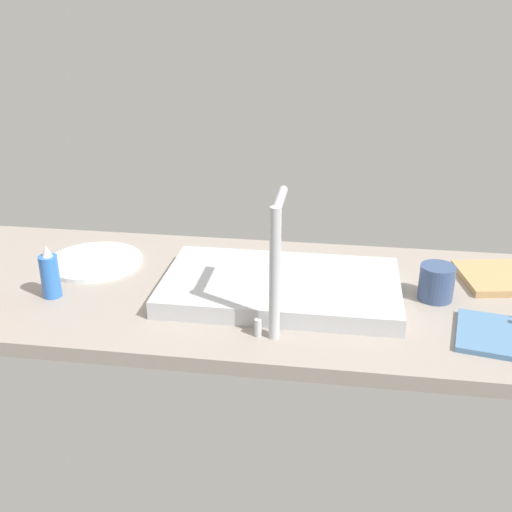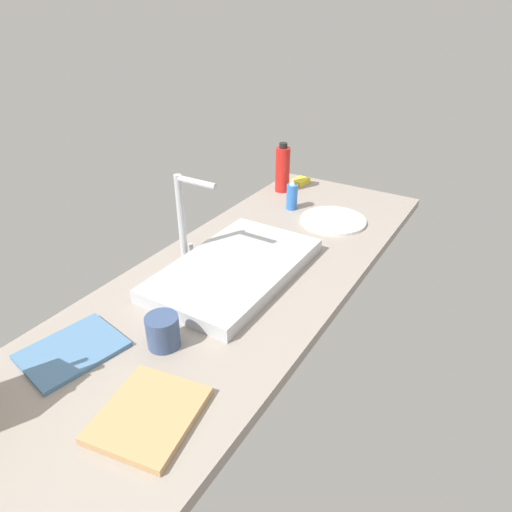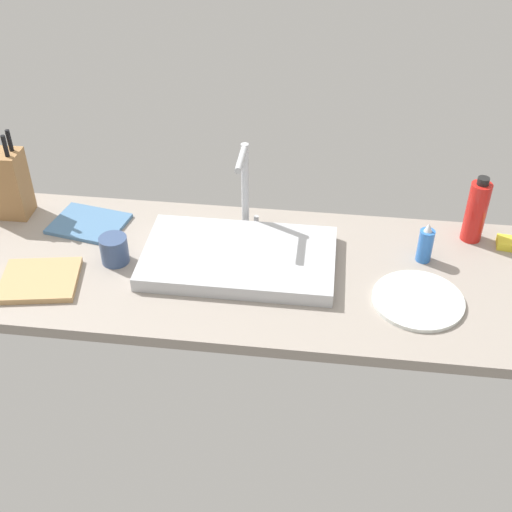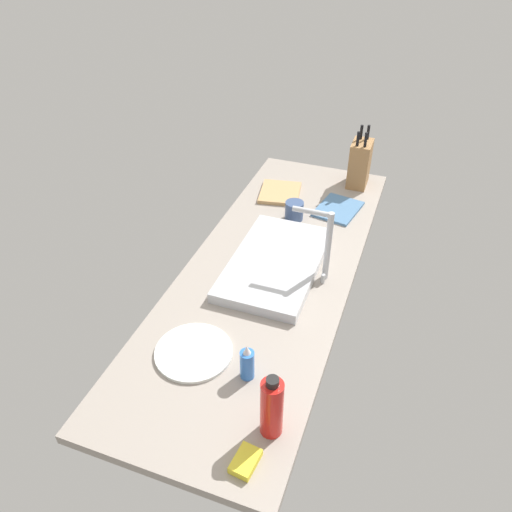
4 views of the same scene
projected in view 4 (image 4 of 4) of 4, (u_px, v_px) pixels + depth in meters
The scene contains 11 objects.
countertop_slab at pixel (271, 271), 201.54cm from camera, with size 185.54×65.16×3.50cm, color gray.
sink_basin at pixel (276, 263), 199.15cm from camera, with size 57.18×33.54×4.31cm, color #B7BABF.
faucet at pixel (324, 240), 185.27cm from camera, with size 5.50×15.55×29.60cm.
knife_block at pixel (360, 163), 247.76cm from camera, with size 14.27×9.73×29.84cm.
cutting_board at pixel (280, 193), 246.19cm from camera, with size 21.76×19.01×1.80cm, color tan.
soap_bottle at pixel (247, 364), 153.38cm from camera, with size 4.54×4.54×13.36cm.
water_bottle at pixel (272, 407), 135.37cm from camera, with size 6.45×6.45×22.05cm.
dinner_plate at pixel (194, 352), 163.96cm from camera, with size 25.72×25.72×1.20cm, color silver.
dish_towel at pixel (338, 209), 234.64cm from camera, with size 22.86×17.80×1.20cm, color teal.
ceramic_cup at pixel (294, 211), 226.54cm from camera, with size 8.34×8.34×8.60cm, color #384C75.
dish_sponge at pixel (246, 461), 132.64cm from camera, with size 9.00×6.00×2.40cm, color yellow.
Camera 4 is at (149.50, 48.09, 128.34)cm, focal length 35.08 mm.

